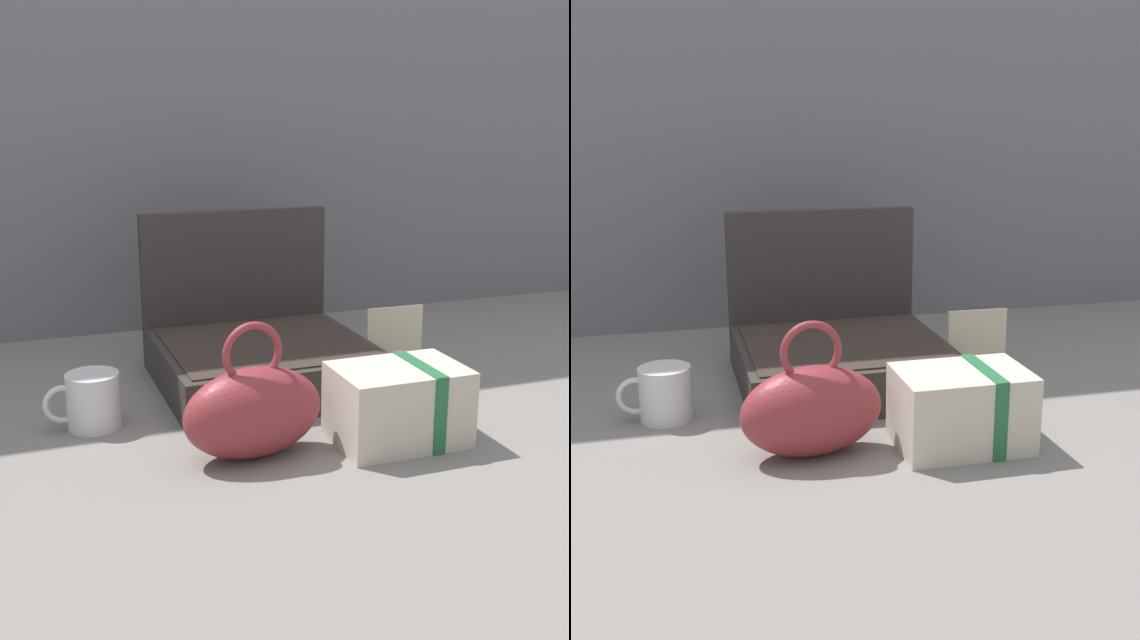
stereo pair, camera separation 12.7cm
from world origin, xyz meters
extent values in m
plane|color=slate|center=(0.00, 0.00, 0.00)|extent=(6.00, 6.00, 0.00)
cube|color=slate|center=(0.00, 0.58, 0.70)|extent=(3.20, 0.06, 1.40)
cube|color=#332D2B|center=(0.01, 0.10, 0.04)|extent=(0.37, 0.34, 0.08)
cube|color=#332823|center=(0.01, 0.10, 0.08)|extent=(0.34, 0.30, 0.00)
cube|color=#332D2B|center=(0.01, 0.28, 0.15)|extent=(0.37, 0.02, 0.30)
ellipsoid|color=maroon|center=(-0.09, -0.17, 0.07)|extent=(0.22, 0.12, 0.13)
torus|color=maroon|center=(-0.09, -0.17, 0.16)|extent=(0.09, 0.02, 0.09)
cube|color=beige|center=(0.12, -0.19, 0.06)|extent=(0.19, 0.13, 0.12)
cube|color=#236638|center=(0.16, -0.19, 0.06)|extent=(0.02, 0.14, 0.12)
cylinder|color=silver|center=(-0.30, 0.02, 0.04)|extent=(0.08, 0.08, 0.09)
torus|color=silver|center=(-0.34, 0.02, 0.04)|extent=(0.06, 0.01, 0.06)
cube|color=beige|center=(0.26, 0.09, 0.07)|extent=(0.11, 0.01, 0.13)
camera|label=1|loc=(-0.41, -1.17, 0.49)|focal=44.32mm
camera|label=2|loc=(-0.29, -1.21, 0.49)|focal=44.32mm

